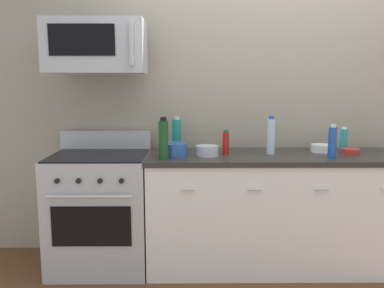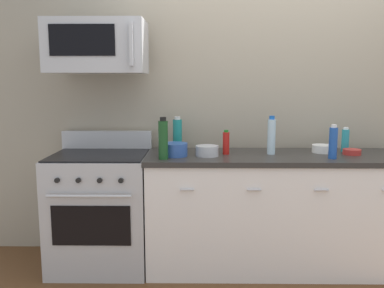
{
  "view_description": "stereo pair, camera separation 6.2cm",
  "coord_description": "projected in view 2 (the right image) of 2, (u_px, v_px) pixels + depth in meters",
  "views": [
    {
      "loc": [
        -0.71,
        -3.15,
        1.49
      ],
      "look_at": [
        -0.69,
        -0.05,
        1.01
      ],
      "focal_mm": 38.16,
      "sensor_mm": 36.0,
      "label": 1
    },
    {
      "loc": [
        -0.65,
        -3.15,
        1.49
      ],
      "look_at": [
        -0.69,
        -0.05,
        1.01
      ],
      "focal_mm": 38.16,
      "sensor_mm": 36.0,
      "label": 2
    }
  ],
  "objects": [
    {
      "name": "bowl_white_ceramic",
      "position": [
        323.0,
        148.0,
        3.28
      ],
      "size": [
        0.17,
        0.17,
        0.06
      ],
      "color": "white",
      "rests_on": "countertop_slab"
    },
    {
      "name": "bottle_soda_blue",
      "position": [
        333.0,
        142.0,
        3.01
      ],
      "size": [
        0.06,
        0.06,
        0.25
      ],
      "color": "#1E4CA5",
      "rests_on": "countertop_slab"
    },
    {
      "name": "bowl_blue_mixing",
      "position": [
        175.0,
        149.0,
        3.13
      ],
      "size": [
        0.2,
        0.2,
        0.1
      ],
      "color": "#2D519E",
      "rests_on": "countertop_slab"
    },
    {
      "name": "range_oven",
      "position": [
        101.0,
        209.0,
        3.28
      ],
      "size": [
        0.76,
        0.69,
        1.07
      ],
      "color": "#B7BABF",
      "rests_on": "ground_plane"
    },
    {
      "name": "bottle_hot_sauce_red",
      "position": [
        226.0,
        143.0,
        3.2
      ],
      "size": [
        0.05,
        0.05,
        0.19
      ],
      "color": "#B21914",
      "rests_on": "countertop_slab"
    },
    {
      "name": "bottle_dish_soap",
      "position": [
        345.0,
        140.0,
        3.31
      ],
      "size": [
        0.06,
        0.06,
        0.2
      ],
      "color": "teal",
      "rests_on": "countertop_slab"
    },
    {
      "name": "microwave",
      "position": [
        97.0,
        47.0,
        3.13
      ],
      "size": [
        0.74,
        0.44,
        0.4
      ],
      "color": "#B7BABF"
    },
    {
      "name": "bottle_wine_green",
      "position": [
        163.0,
        139.0,
        2.99
      ],
      "size": [
        0.07,
        0.07,
        0.31
      ],
      "color": "#19471E",
      "rests_on": "countertop_slab"
    },
    {
      "name": "bowl_steel_prep",
      "position": [
        207.0,
        151.0,
        3.13
      ],
      "size": [
        0.18,
        0.18,
        0.08
      ],
      "color": "#B2B5BA",
      "rests_on": "countertop_slab"
    },
    {
      "name": "back_wall",
      "position": [
        272.0,
        97.0,
        3.53
      ],
      "size": [
        5.17,
        0.1,
        2.7
      ],
      "primitive_type": "cube",
      "color": "#9E937F",
      "rests_on": "ground_plane"
    },
    {
      "name": "ground_plane",
      "position": [
        276.0,
        265.0,
        3.33
      ],
      "size": [
        6.21,
        6.21,
        0.0
      ],
      "primitive_type": "plane",
      "color": "brown"
    },
    {
      "name": "bowl_red_small",
      "position": [
        352.0,
        152.0,
        3.2
      ],
      "size": [
        0.14,
        0.14,
        0.04
      ],
      "color": "#B72D28",
      "rests_on": "countertop_slab"
    },
    {
      "name": "bottle_water_clear",
      "position": [
        271.0,
        136.0,
        3.19
      ],
      "size": [
        0.06,
        0.06,
        0.3
      ],
      "color": "silver",
      "rests_on": "countertop_slab"
    },
    {
      "name": "counter_unit",
      "position": [
        278.0,
        211.0,
        3.26
      ],
      "size": [
        2.08,
        0.66,
        0.92
      ],
      "color": "white",
      "rests_on": "ground_plane"
    },
    {
      "name": "bottle_sparkling_teal",
      "position": [
        177.0,
        134.0,
        3.4
      ],
      "size": [
        0.08,
        0.08,
        0.28
      ],
      "color": "#197F7A",
      "rests_on": "countertop_slab"
    }
  ]
}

